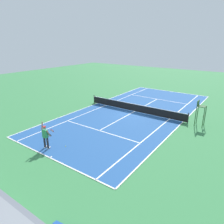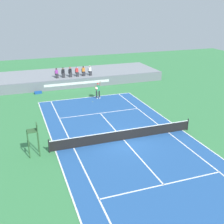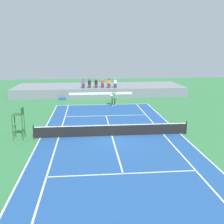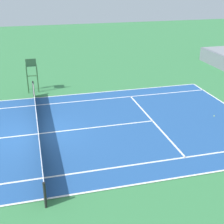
% 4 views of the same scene
% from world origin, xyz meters
% --- Properties ---
extents(ground_plane, '(80.00, 80.00, 0.00)m').
position_xyz_m(ground_plane, '(0.00, 0.00, 0.00)').
color(ground_plane, '#387F47').
extents(court, '(11.08, 23.88, 0.03)m').
position_xyz_m(court, '(0.00, 0.00, 0.01)').
color(court, '#235193').
rests_on(court, ground).
extents(net, '(11.98, 0.10, 1.07)m').
position_xyz_m(net, '(0.00, 0.00, 0.52)').
color(net, black).
rests_on(net, ground).
extents(tennis_player, '(0.76, 0.67, 2.08)m').
position_xyz_m(tennis_player, '(1.23, 11.14, 0.99)').
color(tennis_player, '#232328').
rests_on(tennis_player, ground).
extents(tennis_ball, '(0.07, 0.07, 0.07)m').
position_xyz_m(tennis_ball, '(0.30, 10.16, 0.03)').
color(tennis_ball, '#D1E533').
rests_on(tennis_ball, ground).
extents(umpire_chair, '(0.77, 0.77, 2.44)m').
position_xyz_m(umpire_chair, '(-6.94, 0.00, 1.56)').
color(umpire_chair, '#2D562D').
rests_on(umpire_chair, ground).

